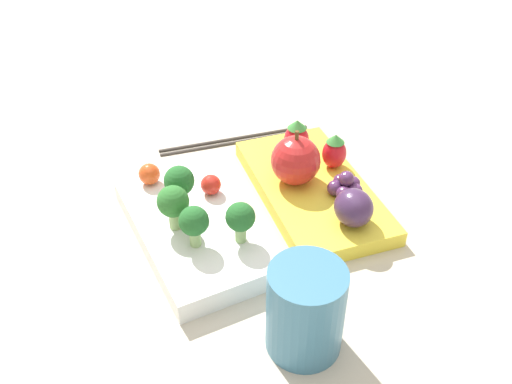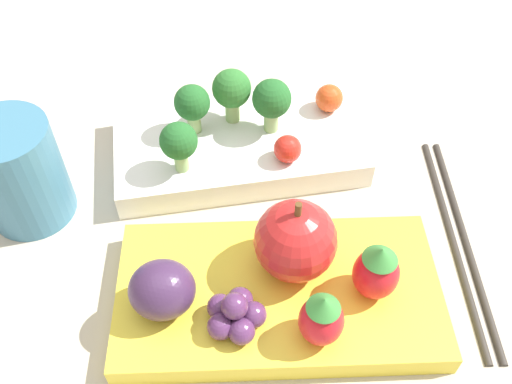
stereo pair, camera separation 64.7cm
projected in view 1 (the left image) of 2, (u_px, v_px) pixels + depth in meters
The scene contains 16 objects.
ground_plane at pixel (256, 217), 0.65m from camera, with size 4.00×4.00×0.00m, color #BCB29E.
bento_box_savoury at pixel (194, 229), 0.62m from camera, with size 0.22×0.14×0.02m.
bento_box_fruit at pixel (312, 190), 0.68m from camera, with size 0.23×0.12×0.02m.
broccoli_floret_0 at pixel (173, 203), 0.58m from camera, with size 0.03×0.03×0.05m.
broccoli_floret_1 at pixel (194, 222), 0.56m from camera, with size 0.03×0.03×0.05m.
broccoli_floret_2 at pixel (179, 182), 0.61m from camera, with size 0.03×0.03×0.05m.
broccoli_floret_3 at pixel (240, 218), 0.57m from camera, with size 0.03×0.03×0.05m.
cherry_tomato_0 at pixel (149, 174), 0.65m from camera, with size 0.02×0.02×0.02m.
cherry_tomato_1 at pixel (211, 185), 0.64m from camera, with size 0.02×0.02×0.02m.
apple at pixel (296, 160), 0.66m from camera, with size 0.06×0.06×0.07m.
strawberry_0 at pixel (296, 138), 0.71m from camera, with size 0.03×0.03×0.05m.
strawberry_1 at pixel (334, 151), 0.69m from camera, with size 0.03×0.03×0.05m.
plum at pixel (354, 208), 0.60m from camera, with size 0.04×0.04×0.04m.
grape_cluster at pixel (345, 186), 0.65m from camera, with size 0.04×0.04×0.03m.
drinking_cup at pixel (305, 310), 0.49m from camera, with size 0.07×0.07×0.09m.
chopsticks_pair at pixel (236, 139), 0.78m from camera, with size 0.03×0.21×0.01m.
Camera 1 is at (-0.47, 0.17, 0.42)m, focal length 40.00 mm.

